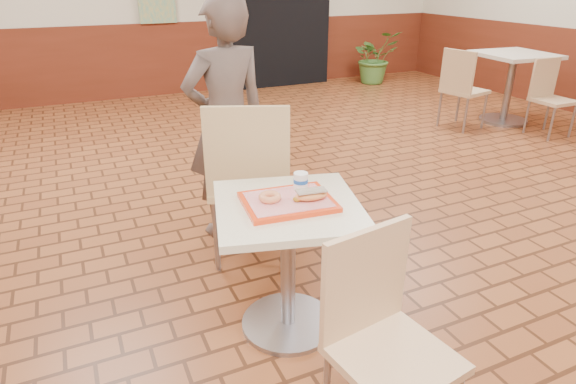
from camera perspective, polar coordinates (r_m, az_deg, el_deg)
name	(u,v)px	position (r m, az deg, el deg)	size (l,w,h in m)	color
room_shell	(436,0)	(2.91, 17.14, 20.92)	(8.01, 10.01, 3.01)	brown
wainscot_band	(416,171)	(3.12, 14.89, 2.39)	(8.00, 10.00, 1.00)	#561F10
corridor_doorway	(279,12)	(7.75, -1.04, 20.57)	(1.60, 0.22, 2.20)	black
main_table	(288,247)	(2.27, 0.00, -6.50)	(0.65, 0.65, 0.68)	beige
chair_main_front	(382,331)	(1.82, 11.06, -15.90)	(0.44, 0.44, 0.83)	#DBB283
chair_main_back	(249,176)	(2.80, -4.64, 1.91)	(0.61, 0.61, 1.00)	#D7BA81
customer	(226,122)	(3.10, -7.30, 8.21)	(0.56, 0.37, 1.54)	brown
serving_tray	(288,202)	(2.16, 0.00, -1.15)	(0.40, 0.31, 0.02)	red
ring_donut	(270,197)	(2.14, -2.17, -0.61)	(0.10, 0.10, 0.03)	#ED8B56
long_john_donut	(310,195)	(2.14, 2.67, -0.39)	(0.16, 0.10, 0.05)	#E68643
paper_cup	(301,181)	(2.23, 1.52, 1.28)	(0.07, 0.07, 0.09)	white
second_table	(511,76)	(6.31, 24.94, 12.36)	(0.76, 0.76, 0.80)	beige
chair_second_left	(462,85)	(5.82, 19.88, 11.81)	(0.48, 0.48, 0.88)	tan
chair_second_front	(549,93)	(6.01, 28.56, 10.26)	(0.38, 0.38, 0.81)	tan
potted_plant	(375,57)	(8.12, 10.23, 15.46)	(0.73, 0.64, 0.81)	#42742E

